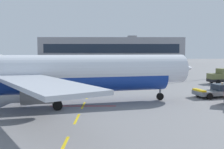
# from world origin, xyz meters

# --- Properties ---
(ground) EXTENTS (400.00, 400.00, 0.00)m
(ground) POSITION_xyz_m (40.00, 40.00, 0.00)
(ground) COLOR slate
(apron_paint_markings) EXTENTS (8.00, 96.45, 0.01)m
(apron_paint_markings) POSITION_xyz_m (18.00, 37.97, 0.00)
(apron_paint_markings) COLOR yellow
(apron_paint_markings) RESTS_ON ground
(airliner_foreground) EXTENTS (34.45, 33.58, 12.20)m
(airliner_foreground) POSITION_xyz_m (16.03, 22.86, 3.95)
(airliner_foreground) COLOR silver
(airliner_foreground) RESTS_ON ground
(pushback_tug) EXTENTS (6.49, 4.22, 2.08)m
(pushback_tug) POSITION_xyz_m (36.80, 28.10, 0.90)
(pushback_tug) COLOR slate
(pushback_tug) RESTS_ON ground
(terminal_satellite) EXTENTS (92.41, 24.85, 17.30)m
(terminal_satellite) POSITION_xyz_m (22.61, 168.35, 7.86)
(terminal_satellite) COLOR gray
(terminal_satellite) RESTS_ON ground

